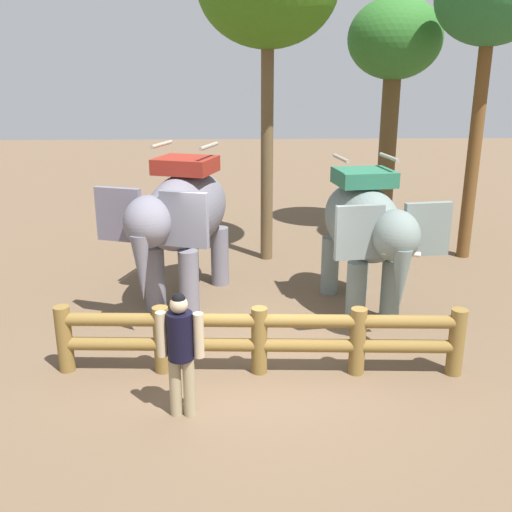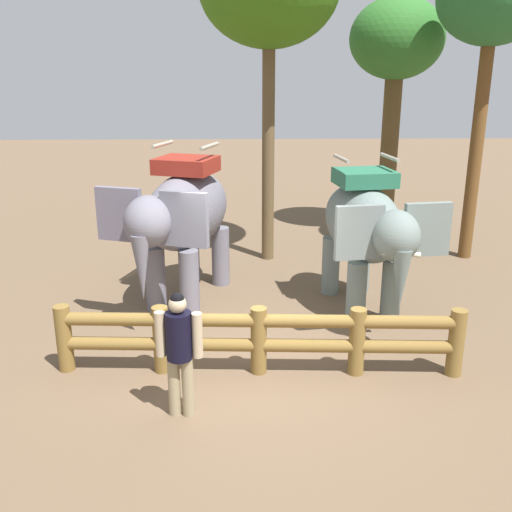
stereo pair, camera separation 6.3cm
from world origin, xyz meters
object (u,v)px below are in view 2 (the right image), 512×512
Objects in this scene: tourist_woman_in_black at (179,346)px; tree_far_right at (493,3)px; elephant_center at (366,228)px; tree_far_left at (396,47)px; elephant_near_left at (183,216)px; log_fence at (259,336)px.

tree_far_right reaches higher than tourist_woman_in_black.
tree_far_left is (1.72, 5.46, 3.26)m from elephant_center.
tree_far_right is at bearing 21.79° from elephant_near_left.
tree_far_left is 2.77m from tree_far_right.
log_fence is 1.77× the size of elephant_center.
log_fence is at bearing -65.36° from elephant_near_left.
tourist_woman_in_black is 0.28× the size of tree_far_left.
elephant_near_left is at bearing 94.06° from tourist_woman_in_black.
elephant_near_left is (-1.35, 2.94, 1.12)m from log_fence.
tree_far_right reaches higher than elephant_near_left.
log_fence is at bearing -133.18° from tree_far_right.
tree_far_left reaches higher than log_fence.
tree_far_right is (1.47, -2.19, 0.84)m from tree_far_left.
tree_far_left is at bearing 123.93° from tree_far_right.
log_fence is 1.67× the size of elephant_near_left.
elephant_center reaches higher than tourist_woman_in_black.
log_fence is 9.19m from tree_far_right.
elephant_near_left is 3.44m from elephant_center.
tree_far_left is (5.09, 4.81, 3.18)m from elephant_near_left.
elephant_near_left is 4.12m from tourist_woman_in_black.
elephant_near_left is 2.10× the size of tourist_woman_in_black.
elephant_near_left is 8.13m from tree_far_right.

